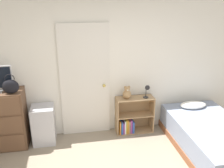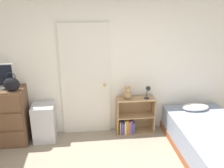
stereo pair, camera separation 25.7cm
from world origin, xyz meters
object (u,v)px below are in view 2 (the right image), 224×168
at_px(dresser, 3,117).
at_px(bookshelf, 132,119).
at_px(teddy_bear, 128,93).
at_px(bed, 211,141).
at_px(handbag, 12,84).
at_px(storage_bin, 44,122).
at_px(desk_lamp, 148,90).

relative_size(dresser, bookshelf, 1.45).
xyz_separation_m(teddy_bear, bed, (1.27, -0.83, -0.57)).
distance_m(handbag, bed, 3.41).
relative_size(bookshelf, bed, 0.36).
xyz_separation_m(bookshelf, bed, (1.18, -0.84, -0.04)).
distance_m(handbag, storage_bin, 0.93).
relative_size(handbag, bookshelf, 0.46).
bearing_deg(teddy_bear, handbag, -173.90).
height_order(dresser, teddy_bear, dresser).
bearing_deg(bed, storage_bin, 164.62).
bearing_deg(teddy_bear, bed, -33.03).
relative_size(teddy_bear, desk_lamp, 0.99).
xyz_separation_m(dresser, desk_lamp, (2.58, 0.05, 0.36)).
xyz_separation_m(dresser, handbag, (0.26, -0.12, 0.64)).
bearing_deg(desk_lamp, storage_bin, -179.40).
distance_m(storage_bin, bed, 2.90).
relative_size(storage_bin, teddy_bear, 2.82).
distance_m(bookshelf, bed, 1.44).
bearing_deg(storage_bin, bed, -15.38).
xyz_separation_m(dresser, teddy_bear, (2.21, 0.08, 0.30)).
height_order(storage_bin, desk_lamp, desk_lamp).
bearing_deg(bookshelf, handbag, -173.95).
xyz_separation_m(desk_lamp, bed, (0.90, -0.79, -0.64)).
relative_size(teddy_bear, bed, 0.12).
distance_m(dresser, desk_lamp, 2.60).
distance_m(desk_lamp, bed, 1.36).
distance_m(dresser, bookshelf, 2.32).
height_order(dresser, handbag, handbag).
height_order(dresser, storage_bin, dresser).
bearing_deg(storage_bin, handbag, -160.49).
xyz_separation_m(handbag, desk_lamp, (2.32, 0.17, -0.27)).
bearing_deg(bookshelf, storage_bin, -177.65).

